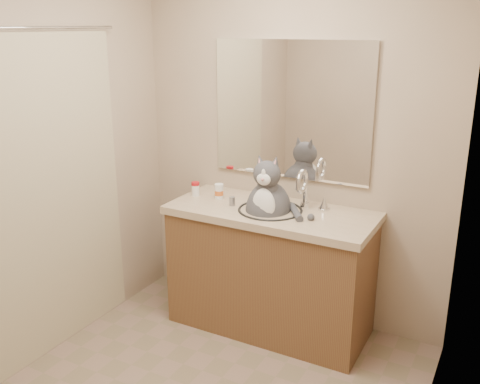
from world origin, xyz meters
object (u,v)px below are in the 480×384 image
object	(u,v)px
grey_canister	(232,201)
pill_bottle_redcap	(196,189)
cat	(268,206)
pill_bottle_orange	(219,192)

from	to	relation	value
grey_canister	pill_bottle_redcap	bearing A→B (deg)	167.90
pill_bottle_redcap	grey_canister	size ratio (longest dim) A/B	1.62
cat	grey_canister	xyz separation A→B (m)	(-0.25, -0.03, 0.00)
cat	pill_bottle_orange	distance (m)	0.41
pill_bottle_orange	cat	bearing A→B (deg)	-8.94
grey_canister	cat	bearing A→B (deg)	6.04
pill_bottle_redcap	grey_canister	distance (m)	0.34
cat	grey_canister	size ratio (longest dim) A/B	9.69
cat	pill_bottle_redcap	xyz separation A→B (m)	(-0.58, 0.04, 0.02)
pill_bottle_redcap	pill_bottle_orange	xyz separation A→B (m)	(0.18, 0.02, 0.00)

